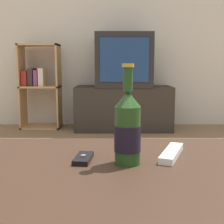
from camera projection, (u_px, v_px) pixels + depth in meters
name	position (u px, v px, depth m)	size (l,w,h in m)	color
back_wall	(108.00, 15.00, 3.65)	(8.00, 0.05, 2.60)	beige
coffee_table	(96.00, 198.00, 0.79)	(1.07, 0.77, 0.45)	#332116
tv_stand	(123.00, 108.00, 3.50)	(1.07, 0.47, 0.49)	#28231E
television	(123.00, 60.00, 3.42)	(0.61, 0.51, 0.57)	black
bookshelf	(38.00, 84.00, 3.55)	(0.44, 0.30, 0.95)	tan
beer_bottle	(127.00, 129.00, 0.85)	(0.07, 0.07, 0.28)	#1E4219
cell_phone	(83.00, 158.00, 0.89)	(0.06, 0.11, 0.02)	black
remote_control	(171.00, 153.00, 0.94)	(0.11, 0.19, 0.02)	white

